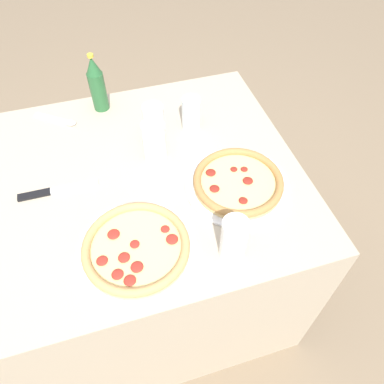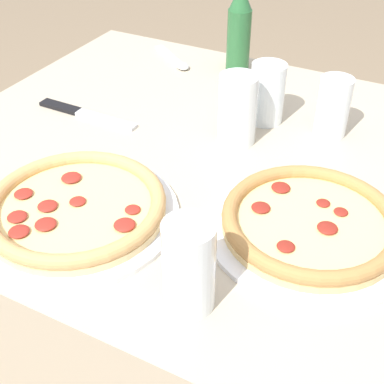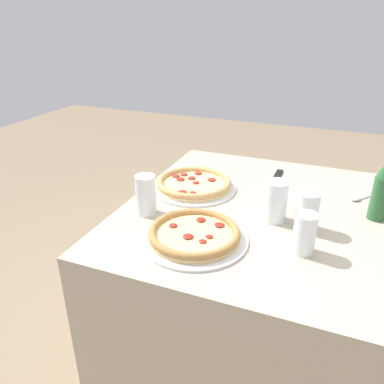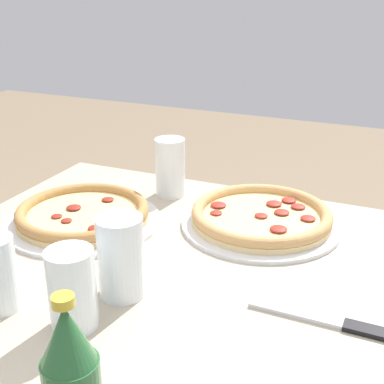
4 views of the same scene
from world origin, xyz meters
name	(u,v)px [view 1 (image 1 of 4)]	position (x,y,z in m)	size (l,w,h in m)	color
ground_plane	(159,282)	(0.00, 0.00, 0.00)	(8.00, 8.00, 0.00)	#847056
table	(152,239)	(0.00, 0.00, 0.38)	(0.99, 0.89, 0.75)	#B7A88E
pizza_pepperoni	(136,248)	(0.07, 0.27, 0.77)	(0.32, 0.32, 0.04)	silver
pizza_margherita	(238,182)	(-0.27, 0.13, 0.77)	(0.32, 0.32, 0.04)	silver
glass_iced_tea	(154,142)	(-0.06, -0.06, 0.82)	(0.07, 0.07, 0.13)	white
glass_mango_juice	(234,240)	(-0.17, 0.34, 0.81)	(0.07, 0.07, 0.13)	white
glass_lemonade	(191,114)	(-0.21, -0.17, 0.81)	(0.06, 0.06, 0.12)	white
glass_red_wine	(154,123)	(-0.08, -0.16, 0.81)	(0.07, 0.07, 0.12)	white
beer_bottle	(97,84)	(0.07, -0.37, 0.86)	(0.06, 0.06, 0.22)	#286033
knife	(54,191)	(0.27, -0.01, 0.76)	(0.24, 0.03, 0.01)	black
spoon	(61,121)	(0.22, -0.33, 0.76)	(0.15, 0.12, 0.01)	silver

